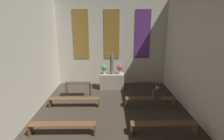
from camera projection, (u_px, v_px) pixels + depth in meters
The scene contains 14 objects.
wall_back at pixel (112, 43), 11.38m from camera, with size 7.30×0.16×5.52m.
wall_left at pixel (4, 63), 5.72m from camera, with size 0.12×11.77×5.52m.
wall_right at pixel (221, 62), 5.80m from camera, with size 0.12×11.77×5.52m.
altar at pixel (112, 81), 11.01m from camera, with size 1.48×0.70×0.95m.
statue at pixel (112, 64), 10.72m from camera, with size 0.24×0.24×1.32m.
flower_vase_left at pixel (104, 68), 10.79m from camera, with size 0.34×0.34×0.56m.
flower_vase_right at pixel (120, 68), 10.80m from camera, with size 0.34×0.34×0.56m.
candle_rack_left at pixel (78, 85), 9.72m from camera, with size 1.39×0.40×1.01m.
candle_rack_right at pixel (146, 84), 9.76m from camera, with size 1.39×0.40×1.00m.
pew_third_left at pixel (63, 126), 6.44m from camera, with size 2.45×0.36×0.44m.
pew_third_right at pixel (164, 125), 6.48m from camera, with size 2.45×0.36×0.44m.
pew_back_left at pixel (75, 100), 8.60m from camera, with size 2.45×0.36×0.44m.
pew_back_right at pixel (150, 100), 8.64m from camera, with size 2.45×0.36×0.44m.
person_seated at pixel (157, 93), 8.55m from camera, with size 0.36×0.24×0.64m.
Camera 1 is at (-0.11, 0.13, 4.00)m, focal length 28.00 mm.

